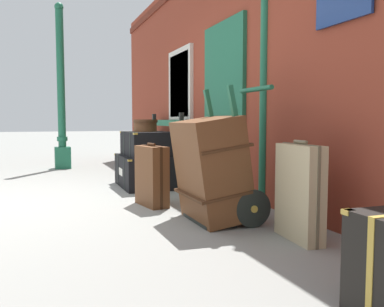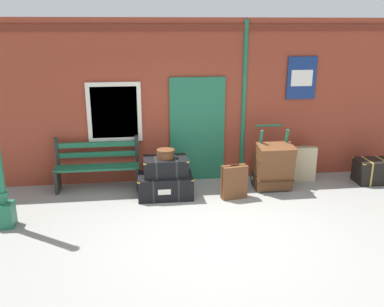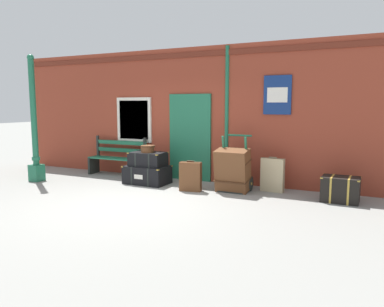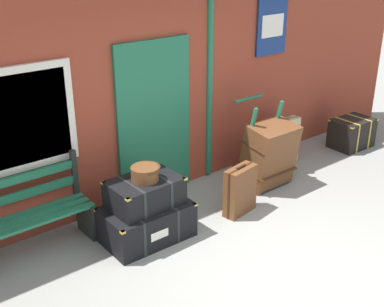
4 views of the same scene
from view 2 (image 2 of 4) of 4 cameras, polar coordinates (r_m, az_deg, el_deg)
The scene contains 11 objects.
ground_plane at distance 6.46m, azimuth 3.14°, elevation -11.05°, with size 60.00×60.00×0.00m, color gray.
brick_facade at distance 8.39m, azimuth 0.07°, elevation 7.17°, with size 10.40×0.35×3.20m.
platform_bench at distance 8.23m, azimuth -12.81°, elevation -1.77°, with size 1.60×0.43×1.01m.
steamer_trunk_base at distance 7.75m, azimuth -3.69°, elevation -4.41°, with size 1.02×0.66×0.43m.
steamer_trunk_middle at distance 7.64m, azimuth -3.67°, elevation -1.75°, with size 0.82×0.57×0.33m.
round_hatbox at distance 7.55m, azimuth -3.68°, elevation 0.04°, with size 0.33×0.32×0.16m.
porters_trolley at distance 8.33m, azimuth 10.70°, elevation -2.67°, with size 0.71×0.62×1.19m.
large_brown_trunk at distance 8.10m, azimuth 11.15°, elevation -1.78°, with size 0.70×0.56×0.93m.
suitcase_tan at distance 8.74m, azimuth 15.05°, elevation -1.41°, with size 0.50×0.19×0.75m.
suitcase_caramel at distance 7.65m, azimuth 5.81°, elevation -3.91°, with size 0.49×0.26×0.66m.
corner_trunk at distance 9.16m, azimuth 23.58°, elevation -2.21°, with size 0.70×0.51×0.49m.
Camera 2 is at (-1.07, -5.60, 3.05)m, focal length 38.86 mm.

